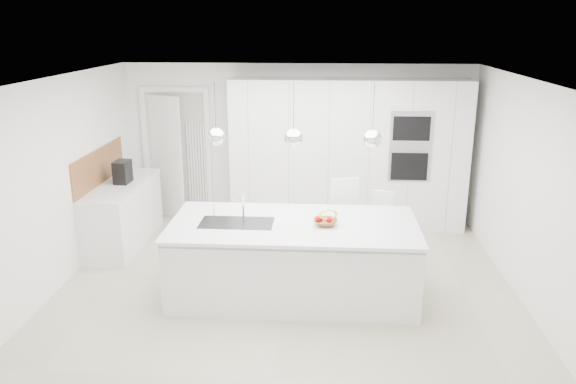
# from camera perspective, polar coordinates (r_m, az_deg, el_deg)

# --- Properties ---
(floor) EXTENTS (5.50, 5.50, 0.00)m
(floor) POSITION_cam_1_polar(r_m,az_deg,el_deg) (7.03, -0.16, -9.33)
(floor) COLOR #BCB294
(floor) RESTS_ON ground
(wall_back) EXTENTS (5.50, 0.00, 5.50)m
(wall_back) POSITION_cam_1_polar(r_m,az_deg,el_deg) (9.00, 0.94, 4.98)
(wall_back) COLOR white
(wall_back) RESTS_ON ground
(wall_left) EXTENTS (0.00, 5.00, 5.00)m
(wall_left) POSITION_cam_1_polar(r_m,az_deg,el_deg) (7.29, -22.27, 0.86)
(wall_left) COLOR white
(wall_left) RESTS_ON ground
(ceiling) EXTENTS (5.50, 5.50, 0.00)m
(ceiling) POSITION_cam_1_polar(r_m,az_deg,el_deg) (6.34, -0.18, 11.40)
(ceiling) COLOR white
(ceiling) RESTS_ON wall_back
(tall_cabinets) EXTENTS (3.60, 0.60, 2.30)m
(tall_cabinets) POSITION_cam_1_polar(r_m,az_deg,el_deg) (8.72, 6.10, 3.83)
(tall_cabinets) COLOR white
(tall_cabinets) RESTS_ON floor
(oven_stack) EXTENTS (0.62, 0.04, 1.05)m
(oven_stack) POSITION_cam_1_polar(r_m,az_deg,el_deg) (8.46, 12.33, 4.52)
(oven_stack) COLOR #A5A5A8
(oven_stack) RESTS_ON tall_cabinets
(doorway_frame) EXTENTS (1.11, 0.08, 2.13)m
(doorway_frame) POSITION_cam_1_polar(r_m,az_deg,el_deg) (9.32, -11.17, 3.66)
(doorway_frame) COLOR white
(doorway_frame) RESTS_ON floor
(hallway_door) EXTENTS (0.76, 0.38, 2.00)m
(hallway_door) POSITION_cam_1_polar(r_m,az_deg,el_deg) (9.34, -12.73, 3.47)
(hallway_door) COLOR white
(hallway_door) RESTS_ON floor
(radiator) EXTENTS (0.32, 0.04, 1.40)m
(radiator) POSITION_cam_1_polar(r_m,az_deg,el_deg) (9.27, -9.21, 2.58)
(radiator) COLOR white
(radiator) RESTS_ON floor
(left_base_cabinets) EXTENTS (0.60, 1.80, 0.86)m
(left_base_cabinets) POSITION_cam_1_polar(r_m,az_deg,el_deg) (8.46, -16.38, -2.26)
(left_base_cabinets) COLOR white
(left_base_cabinets) RESTS_ON floor
(left_worktop) EXTENTS (0.62, 1.82, 0.04)m
(left_worktop) POSITION_cam_1_polar(r_m,az_deg,el_deg) (8.33, -16.63, 0.67)
(left_worktop) COLOR white
(left_worktop) RESTS_ON left_base_cabinets
(oak_backsplash) EXTENTS (0.02, 1.80, 0.50)m
(oak_backsplash) POSITION_cam_1_polar(r_m,az_deg,el_deg) (8.37, -18.64, 2.47)
(oak_backsplash) COLOR brown
(oak_backsplash) RESTS_ON wall_left
(island_base) EXTENTS (2.80, 1.20, 0.86)m
(island_base) POSITION_cam_1_polar(r_m,az_deg,el_deg) (6.57, 0.53, -7.14)
(island_base) COLOR white
(island_base) RESTS_ON floor
(island_worktop) EXTENTS (2.84, 1.40, 0.04)m
(island_worktop) POSITION_cam_1_polar(r_m,az_deg,el_deg) (6.45, 0.56, -3.30)
(island_worktop) COLOR white
(island_worktop) RESTS_ON island_base
(island_sink) EXTENTS (0.84, 0.44, 0.18)m
(island_sink) POSITION_cam_1_polar(r_m,az_deg,el_deg) (6.49, -5.22, -3.81)
(island_sink) COLOR #3F3F42
(island_sink) RESTS_ON island_worktop
(island_tap) EXTENTS (0.02, 0.02, 0.30)m
(island_tap) POSITION_cam_1_polar(r_m,az_deg,el_deg) (6.59, -4.57, -1.34)
(island_tap) COLOR white
(island_tap) RESTS_ON island_worktop
(pendant_left) EXTENTS (0.20, 0.20, 0.20)m
(pendant_left) POSITION_cam_1_polar(r_m,az_deg,el_deg) (6.23, -7.31, 5.59)
(pendant_left) COLOR white
(pendant_left) RESTS_ON ceiling
(pendant_mid) EXTENTS (0.20, 0.20, 0.20)m
(pendant_mid) POSITION_cam_1_polar(r_m,az_deg,el_deg) (6.12, 0.56, 5.53)
(pendant_mid) COLOR white
(pendant_mid) RESTS_ON ceiling
(pendant_right) EXTENTS (0.20, 0.20, 0.20)m
(pendant_right) POSITION_cam_1_polar(r_m,az_deg,el_deg) (6.13, 8.55, 5.37)
(pendant_right) COLOR white
(pendant_right) RESTS_ON ceiling
(fruit_bowl) EXTENTS (0.28, 0.28, 0.07)m
(fruit_bowl) POSITION_cam_1_polar(r_m,az_deg,el_deg) (6.37, 3.82, -3.08)
(fruit_bowl) COLOR brown
(fruit_bowl) RESTS_ON island_worktop
(espresso_machine) EXTENTS (0.20, 0.30, 0.32)m
(espresso_machine) POSITION_cam_1_polar(r_m,az_deg,el_deg) (8.34, -16.46, 1.98)
(espresso_machine) COLOR black
(espresso_machine) RESTS_ON left_worktop
(bar_stool_left) EXTENTS (0.53, 0.63, 1.18)m
(bar_stool_left) POSITION_cam_1_polar(r_m,az_deg,el_deg) (7.25, 5.71, -3.52)
(bar_stool_left) COLOR white
(bar_stool_left) RESTS_ON floor
(bar_stool_right) EXTENTS (0.45, 0.53, 0.98)m
(bar_stool_right) POSITION_cam_1_polar(r_m,az_deg,el_deg) (7.48, 9.62, -3.83)
(bar_stool_right) COLOR white
(bar_stool_right) RESTS_ON floor
(apple_a) EXTENTS (0.07, 0.07, 0.07)m
(apple_a) POSITION_cam_1_polar(r_m,az_deg,el_deg) (6.35, 4.21, -2.83)
(apple_a) COLOR #BD020C
(apple_a) RESTS_ON fruit_bowl
(apple_b) EXTENTS (0.08, 0.08, 0.08)m
(apple_b) POSITION_cam_1_polar(r_m,az_deg,el_deg) (6.36, 3.22, -2.76)
(apple_b) COLOR #BD020C
(apple_b) RESTS_ON fruit_bowl
(banana_bunch) EXTENTS (0.26, 0.18, 0.23)m
(banana_bunch) POSITION_cam_1_polar(r_m,az_deg,el_deg) (6.34, 4.10, -2.31)
(banana_bunch) COLOR gold
(banana_bunch) RESTS_ON fruit_bowl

